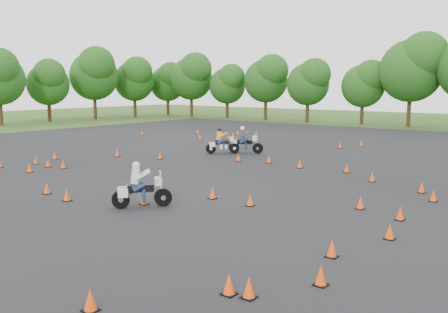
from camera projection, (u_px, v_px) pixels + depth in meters
ground at (163, 197)px, 20.13m from camera, size 140.00×140.00×0.00m
asphalt_pad at (249, 176)px, 24.80m from camera, size 62.00×62.00×0.00m
traffic_cones at (238, 173)px, 24.17m from camera, size 36.37×33.67×0.45m
rider_grey at (246, 140)px, 33.03m from camera, size 2.43×1.50×1.80m
rider_yellow at (223, 141)px, 32.72m from camera, size 2.05×2.04×1.71m
rider_white at (142, 185)px, 18.30m from camera, size 1.91×2.14×1.70m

